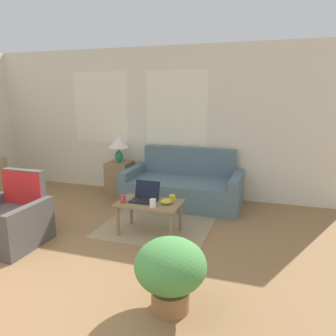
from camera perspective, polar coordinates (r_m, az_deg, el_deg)
wall_back at (r=6.05m, az=-4.52°, el=8.08°), size 6.96×0.06×2.60m
rug at (r=4.96m, az=-0.47°, el=-8.40°), size 1.47×2.05×0.01m
couch at (r=5.49m, az=2.74°, el=-3.45°), size 1.90×0.93×0.89m
armchair at (r=4.47m, az=-25.67°, el=-8.57°), size 0.77×0.77×0.87m
side_table at (r=6.08m, az=-8.41°, el=-1.68°), size 0.42×0.42×0.59m
table_lamp at (r=5.95m, az=-8.61°, el=4.23°), size 0.38×0.38×0.48m
coffee_table at (r=4.28m, az=-3.22°, el=-6.65°), size 0.82×0.51×0.43m
laptop at (r=4.30m, az=-4.03°, el=-4.96°), size 0.34×0.29×0.24m
cup_navy at (r=4.05m, az=-2.65°, el=-6.13°), size 0.08×0.08×0.10m
cup_yellow at (r=4.27m, az=0.74°, el=-5.25°), size 0.08×0.08×0.08m
cup_white at (r=4.25m, az=-7.89°, el=-5.35°), size 0.07×0.07×0.10m
snack_bowl at (r=4.16m, az=-0.28°, el=-5.82°), size 0.15×0.15×0.07m
potted_plant at (r=2.84m, az=0.43°, el=-17.19°), size 0.60×0.60×0.64m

